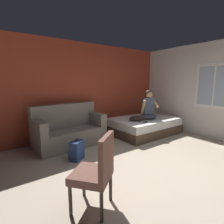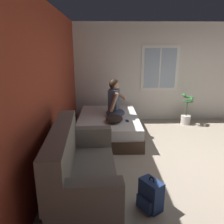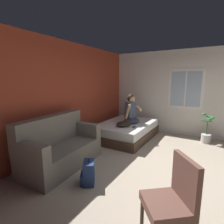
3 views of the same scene
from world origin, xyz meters
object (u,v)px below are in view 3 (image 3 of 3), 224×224
object	(u,v)px
bed	(126,130)
throw_pillow	(124,124)
person_seated	(131,112)
backpack	(88,173)
potted_plant	(207,132)
couch	(60,147)
side_chair	(173,198)
cell_phone	(134,127)

from	to	relation	value
bed	throw_pillow	size ratio (longest dim) A/B	4.28
person_seated	backpack	xyz separation A→B (m)	(-2.54, -0.37, -0.64)
person_seated	potted_plant	xyz separation A→B (m)	(0.77, -2.00, -0.53)
throw_pillow	backpack	bearing A→B (deg)	-169.52
backpack	person_seated	bearing A→B (deg)	8.20
couch	person_seated	xyz separation A→B (m)	(2.32, -0.55, 0.44)
couch	side_chair	size ratio (longest dim) A/B	1.78
cell_phone	potted_plant	distance (m)	2.10
throw_pillow	potted_plant	bearing A→B (deg)	-59.22
side_chair	couch	bearing A→B (deg)	75.39
backpack	cell_phone	bearing A→B (deg)	2.83
side_chair	person_seated	xyz separation A→B (m)	(2.94, 1.83, 0.30)
backpack	cell_phone	world-z (taller)	cell_phone
bed	person_seated	size ratio (longest dim) A/B	2.35
person_seated	cell_phone	size ratio (longest dim) A/B	6.08
couch	throw_pillow	bearing A→B (deg)	-15.58
couch	cell_phone	distance (m)	2.10
bed	backpack	bearing A→B (deg)	-168.52
bed	cell_phone	world-z (taller)	cell_phone
couch	potted_plant	bearing A→B (deg)	-39.53
side_chair	throw_pillow	bearing A→B (deg)	36.56
backpack	bed	bearing A→B (deg)	11.48
bed	cell_phone	size ratio (longest dim) A/B	14.28
couch	person_seated	distance (m)	2.42
couch	throw_pillow	xyz separation A→B (m)	(1.88, -0.52, 0.16)
person_seated	cell_phone	distance (m)	0.58
bed	throw_pillow	bearing A→B (deg)	-163.66
couch	potted_plant	distance (m)	4.00
potted_plant	throw_pillow	bearing A→B (deg)	120.78
cell_phone	side_chair	bearing A→B (deg)	115.88
person_seated	potted_plant	bearing A→B (deg)	-68.99
couch	side_chair	distance (m)	2.46
bed	couch	distance (m)	2.35
bed	potted_plant	distance (m)	2.29
backpack	potted_plant	size ratio (longest dim) A/B	0.54
backpack	potted_plant	world-z (taller)	potted_plant
throw_pillow	cell_phone	xyz separation A→B (m)	(0.05, -0.28, -0.07)
couch	backpack	xyz separation A→B (m)	(-0.22, -0.91, -0.20)
cell_phone	throw_pillow	bearing A→B (deg)	4.87
backpack	potted_plant	xyz separation A→B (m)	(3.31, -1.63, 0.11)
side_chair	backpack	world-z (taller)	side_chair
backpack	throw_pillow	bearing A→B (deg)	10.48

